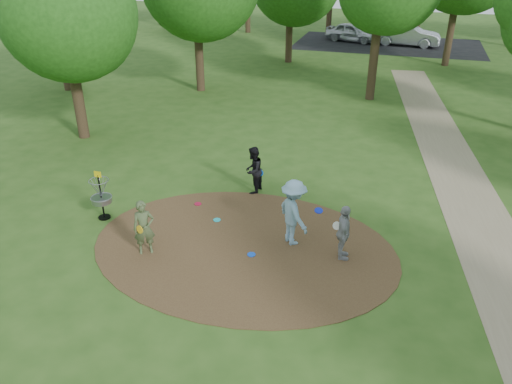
# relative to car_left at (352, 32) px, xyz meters

# --- Properties ---
(ground) EXTENTS (100.00, 100.00, 0.00)m
(ground) POSITION_rel_car_left_xyz_m (0.85, -30.40, -0.70)
(ground) COLOR #2D5119
(ground) RESTS_ON ground
(dirt_clearing) EXTENTS (8.40, 8.40, 0.02)m
(dirt_clearing) POSITION_rel_car_left_xyz_m (0.85, -30.40, -0.69)
(dirt_clearing) COLOR #47301C
(dirt_clearing) RESTS_ON ground
(footpath) EXTENTS (7.55, 39.89, 0.01)m
(footpath) POSITION_rel_car_left_xyz_m (7.35, -28.40, -0.70)
(footpath) COLOR #8C7A5B
(footpath) RESTS_ON ground
(parking_lot) EXTENTS (14.00, 8.00, 0.01)m
(parking_lot) POSITION_rel_car_left_xyz_m (2.85, -0.40, -0.70)
(parking_lot) COLOR black
(parking_lot) RESTS_ON ground
(player_observer_with_disc) EXTENTS (0.67, 0.61, 1.54)m
(player_observer_with_disc) POSITION_rel_car_left_xyz_m (-1.56, -31.39, 0.06)
(player_observer_with_disc) COLOR #495A34
(player_observer_with_disc) RESTS_ON ground
(player_throwing_with_disc) EXTENTS (1.49, 1.37, 1.89)m
(player_throwing_with_disc) POSITION_rel_car_left_xyz_m (2.08, -29.78, 0.24)
(player_throwing_with_disc) COLOR #7EA5BC
(player_throwing_with_disc) RESTS_ON ground
(player_walking_with_disc) EXTENTS (0.67, 0.82, 1.58)m
(player_walking_with_disc) POSITION_rel_car_left_xyz_m (0.15, -27.18, 0.09)
(player_walking_with_disc) COLOR black
(player_walking_with_disc) RESTS_ON ground
(player_waiting_with_disc) EXTENTS (0.55, 0.95, 1.55)m
(player_waiting_with_disc) POSITION_rel_car_left_xyz_m (3.48, -30.14, 0.07)
(player_waiting_with_disc) COLOR #9A9B9D
(player_waiting_with_disc) RESTS_ON ground
(disc_ground_cyan) EXTENTS (0.22, 0.22, 0.02)m
(disc_ground_cyan) POSITION_rel_car_left_xyz_m (-0.34, -29.29, -0.68)
(disc_ground_cyan) COLOR #19C3CD
(disc_ground_cyan) RESTS_ON dirt_clearing
(disc_ground_blue) EXTENTS (0.22, 0.22, 0.02)m
(disc_ground_blue) POSITION_rel_car_left_xyz_m (1.18, -30.72, -0.68)
(disc_ground_blue) COLOR blue
(disc_ground_blue) RESTS_ON dirt_clearing
(disc_ground_red) EXTENTS (0.22, 0.22, 0.02)m
(disc_ground_red) POSITION_rel_car_left_xyz_m (-1.27, -28.53, -0.68)
(disc_ground_red) COLOR #B41237
(disc_ground_red) RESTS_ON dirt_clearing
(car_left) EXTENTS (4.43, 2.72, 1.41)m
(car_left) POSITION_rel_car_left_xyz_m (0.00, 0.00, 0.00)
(car_left) COLOR #B4B8BD
(car_left) RESTS_ON ground
(car_right) EXTENTS (4.96, 2.12, 1.59)m
(car_right) POSITION_rel_car_left_xyz_m (4.23, -0.49, 0.09)
(car_right) COLOR #B0B2B8
(car_right) RESTS_ON ground
(disc_golf_basket) EXTENTS (0.63, 0.63, 1.54)m
(disc_golf_basket) POSITION_rel_car_left_xyz_m (-3.65, -30.10, 0.17)
(disc_golf_basket) COLOR black
(disc_golf_basket) RESTS_ON ground
(tree_ring) EXTENTS (36.98, 45.44, 9.17)m
(tree_ring) POSITION_rel_car_left_xyz_m (2.21, -19.93, 4.45)
(tree_ring) COLOR #332316
(tree_ring) RESTS_ON ground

